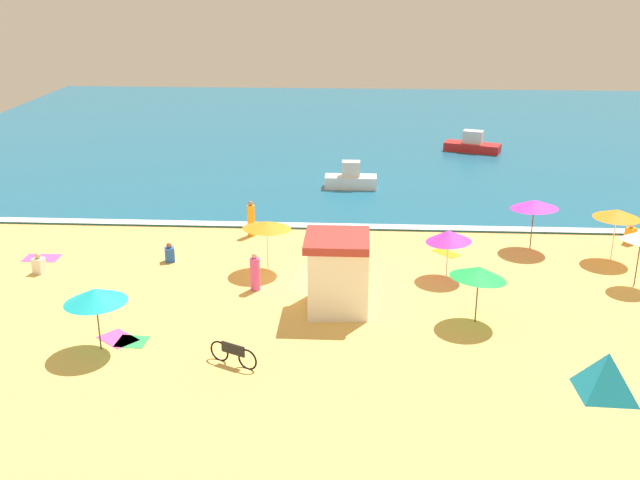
{
  "coord_description": "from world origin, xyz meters",
  "views": [
    {
      "loc": [
        1.16,
        -28.27,
        12.0
      ],
      "look_at": [
        -0.58,
        2.32,
        0.8
      ],
      "focal_mm": 42.17,
      "sensor_mm": 36.0,
      "label": 1
    }
  ],
  "objects_px": {
    "beach_umbrella_6": "(534,204)",
    "parked_bicycle": "(233,354)",
    "beachgoer_1": "(39,264)",
    "beachgoer_7": "(251,220)",
    "beachgoer_4": "(170,253)",
    "small_boat_1": "(472,145)",
    "beach_umbrella_0": "(479,272)",
    "beachgoer_9": "(630,234)",
    "beach_umbrella_2": "(449,236)",
    "small_boat_0": "(351,179)",
    "beachgoer_2": "(255,273)",
    "beach_umbrella_4": "(267,225)",
    "beach_umbrella_7": "(95,295)",
    "beachgoer_0": "(361,263)",
    "lifeguard_cabana": "(337,273)",
    "beach_tent": "(607,374)",
    "beach_umbrella_1": "(617,214)"
  },
  "relations": [
    {
      "from": "lifeguard_cabana",
      "to": "beachgoer_1",
      "type": "distance_m",
      "value": 12.8
    },
    {
      "from": "beach_umbrella_4",
      "to": "beachgoer_2",
      "type": "distance_m",
      "value": 2.45
    },
    {
      "from": "beach_umbrella_2",
      "to": "small_boat_0",
      "type": "distance_m",
      "value": 13.34
    },
    {
      "from": "lifeguard_cabana",
      "to": "beach_umbrella_4",
      "type": "bearing_deg",
      "value": 129.59
    },
    {
      "from": "lifeguard_cabana",
      "to": "beach_umbrella_6",
      "type": "distance_m",
      "value": 10.9
    },
    {
      "from": "beach_umbrella_4",
      "to": "small_boat_0",
      "type": "bearing_deg",
      "value": 75.19
    },
    {
      "from": "lifeguard_cabana",
      "to": "beachgoer_4",
      "type": "relative_size",
      "value": 3.35
    },
    {
      "from": "beach_umbrella_0",
      "to": "beachgoer_9",
      "type": "bearing_deg",
      "value": 46.26
    },
    {
      "from": "beach_umbrella_6",
      "to": "beach_umbrella_7",
      "type": "relative_size",
      "value": 1.01
    },
    {
      "from": "beach_umbrella_4",
      "to": "beach_tent",
      "type": "relative_size",
      "value": 1.29
    },
    {
      "from": "beach_umbrella_6",
      "to": "parked_bicycle",
      "type": "relative_size",
      "value": 1.79
    },
    {
      "from": "beach_umbrella_1",
      "to": "small_boat_0",
      "type": "xyz_separation_m",
      "value": [
        -11.5,
        10.25,
        -1.48
      ]
    },
    {
      "from": "beach_umbrella_7",
      "to": "beachgoer_0",
      "type": "distance_m",
      "value": 10.68
    },
    {
      "from": "beach_tent",
      "to": "beachgoer_2",
      "type": "distance_m",
      "value": 13.42
    },
    {
      "from": "beach_tent",
      "to": "lifeguard_cabana",
      "type": "bearing_deg",
      "value": 146.17
    },
    {
      "from": "beach_umbrella_7",
      "to": "beachgoer_4",
      "type": "distance_m",
      "value": 8.11
    },
    {
      "from": "beach_umbrella_0",
      "to": "beach_umbrella_6",
      "type": "relative_size",
      "value": 0.96
    },
    {
      "from": "beach_umbrella_4",
      "to": "beach_umbrella_7",
      "type": "xyz_separation_m",
      "value": [
        -4.71,
        -7.24,
        -0.02
      ]
    },
    {
      "from": "beachgoer_2",
      "to": "small_boat_0",
      "type": "relative_size",
      "value": 0.53
    },
    {
      "from": "beachgoer_9",
      "to": "small_boat_1",
      "type": "bearing_deg",
      "value": 105.46
    },
    {
      "from": "beach_umbrella_0",
      "to": "beachgoer_2",
      "type": "bearing_deg",
      "value": 164.08
    },
    {
      "from": "beachgoer_4",
      "to": "small_boat_0",
      "type": "bearing_deg",
      "value": 56.72
    },
    {
      "from": "lifeguard_cabana",
      "to": "beachgoer_0",
      "type": "bearing_deg",
      "value": 71.18
    },
    {
      "from": "parked_bicycle",
      "to": "beachgoer_2",
      "type": "distance_m",
      "value": 5.93
    },
    {
      "from": "beachgoer_1",
      "to": "small_boat_0",
      "type": "height_order",
      "value": "small_boat_0"
    },
    {
      "from": "beachgoer_2",
      "to": "small_boat_0",
      "type": "distance_m",
      "value": 14.78
    },
    {
      "from": "beachgoer_4",
      "to": "beachgoer_9",
      "type": "xyz_separation_m",
      "value": [
        20.56,
        3.41,
        0.07
      ]
    },
    {
      "from": "small_boat_1",
      "to": "beach_umbrella_4",
      "type": "bearing_deg",
      "value": -117.64
    },
    {
      "from": "beach_umbrella_7",
      "to": "parked_bicycle",
      "type": "xyz_separation_m",
      "value": [
        4.58,
        -0.77,
        -1.57
      ]
    },
    {
      "from": "beach_umbrella_6",
      "to": "beachgoer_7",
      "type": "height_order",
      "value": "beach_umbrella_6"
    },
    {
      "from": "lifeguard_cabana",
      "to": "beachgoer_7",
      "type": "distance_m",
      "value": 8.95
    },
    {
      "from": "lifeguard_cabana",
      "to": "small_boat_1",
      "type": "height_order",
      "value": "lifeguard_cabana"
    },
    {
      "from": "beach_umbrella_2",
      "to": "beachgoer_9",
      "type": "bearing_deg",
      "value": 26.91
    },
    {
      "from": "beach_umbrella_2",
      "to": "beachgoer_1",
      "type": "xyz_separation_m",
      "value": [
        -16.84,
        -0.53,
        -1.4
      ]
    },
    {
      "from": "beachgoer_2",
      "to": "small_boat_1",
      "type": "bearing_deg",
      "value": 63.99
    },
    {
      "from": "beach_umbrella_0",
      "to": "beachgoer_9",
      "type": "relative_size",
      "value": 2.88
    },
    {
      "from": "beach_umbrella_1",
      "to": "beachgoer_0",
      "type": "distance_m",
      "value": 11.34
    },
    {
      "from": "beachgoer_1",
      "to": "beach_umbrella_7",
      "type": "bearing_deg",
      "value": -53.32
    },
    {
      "from": "parked_bicycle",
      "to": "beachgoer_9",
      "type": "xyz_separation_m",
      "value": [
        16.34,
        12.13,
        0.05
      ]
    },
    {
      "from": "beachgoer_4",
      "to": "small_boat_0",
      "type": "height_order",
      "value": "small_boat_0"
    },
    {
      "from": "beachgoer_2",
      "to": "beach_umbrella_4",
      "type": "bearing_deg",
      "value": 83.38
    },
    {
      "from": "beach_umbrella_7",
      "to": "small_boat_0",
      "type": "relative_size",
      "value": 1.0
    },
    {
      "from": "beachgoer_2",
      "to": "beachgoer_7",
      "type": "distance_m",
      "value": 6.36
    },
    {
      "from": "parked_bicycle",
      "to": "beachgoer_1",
      "type": "xyz_separation_m",
      "value": [
        -9.32,
        7.13,
        -0.01
      ]
    },
    {
      "from": "beachgoer_4",
      "to": "small_boat_1",
      "type": "bearing_deg",
      "value": 53.18
    },
    {
      "from": "beachgoer_2",
      "to": "beachgoer_7",
      "type": "bearing_deg",
      "value": 99.54
    },
    {
      "from": "lifeguard_cabana",
      "to": "beach_tent",
      "type": "distance_m",
      "value": 9.88
    },
    {
      "from": "lifeguard_cabana",
      "to": "beach_umbrella_7",
      "type": "distance_m",
      "value": 8.53
    },
    {
      "from": "beachgoer_4",
      "to": "beachgoer_2",
      "type": "bearing_deg",
      "value": -34.25
    },
    {
      "from": "small_boat_0",
      "to": "beachgoer_1",
      "type": "bearing_deg",
      "value": -133.98
    }
  ]
}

